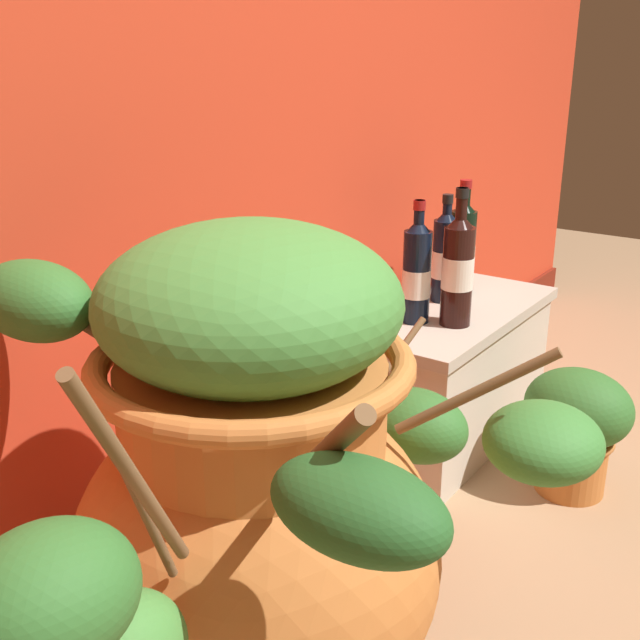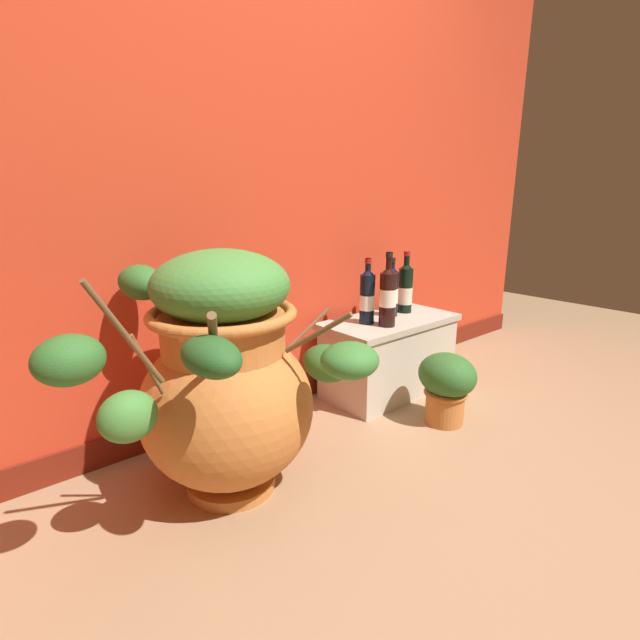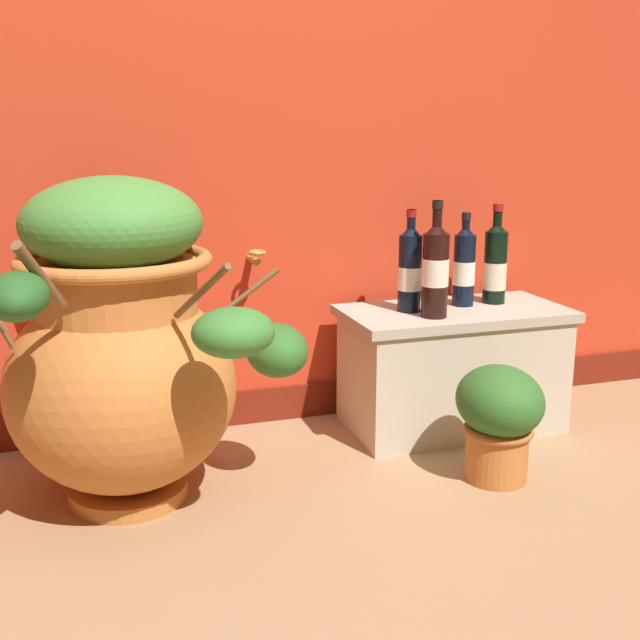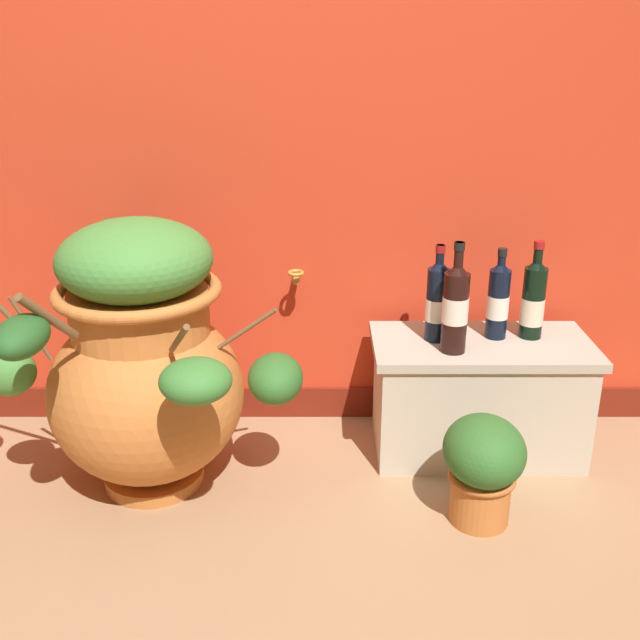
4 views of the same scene
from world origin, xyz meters
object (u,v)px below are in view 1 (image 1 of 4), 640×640
object	(u,v)px
wine_bottle_middle	(462,246)
potted_shrub	(576,424)
terracotta_urn	(258,495)
wine_bottle_left	(417,270)
wine_bottle_right	(445,255)
wine_bottle_back	(458,267)

from	to	relation	value
wine_bottle_middle	potted_shrub	bearing A→B (deg)	-117.12
terracotta_urn	wine_bottle_left	bearing A→B (deg)	14.09
wine_bottle_left	terracotta_urn	bearing A→B (deg)	-165.91
terracotta_urn	potted_shrub	bearing A→B (deg)	-11.01
wine_bottle_middle	wine_bottle_right	bearing A→B (deg)	-178.70
wine_bottle_back	potted_shrub	size ratio (longest dim) A/B	1.07
wine_bottle_right	wine_bottle_middle	bearing A→B (deg)	1.30
wine_bottle_middle	potted_shrub	world-z (taller)	wine_bottle_middle
wine_bottle_left	wine_bottle_right	bearing A→B (deg)	6.35
wine_bottle_left	wine_bottle_right	distance (m)	0.20
wine_bottle_right	potted_shrub	xyz separation A→B (m)	(-0.11, -0.44, -0.34)
terracotta_urn	wine_bottle_middle	distance (m)	1.24
terracotta_urn	wine_bottle_right	bearing A→B (deg)	12.72
wine_bottle_back	wine_bottle_right	bearing A→B (deg)	36.20
terracotta_urn	wine_bottle_left	world-z (taller)	terracotta_urn
wine_bottle_left	potted_shrub	world-z (taller)	wine_bottle_left
wine_bottle_left	wine_bottle_middle	size ratio (longest dim) A/B	0.98
wine_bottle_left	wine_bottle_right	size ratio (longest dim) A/B	1.06
wine_bottle_left	potted_shrub	distance (m)	0.55
wine_bottle_left	wine_bottle_back	size ratio (longest dim) A/B	0.90
wine_bottle_right	wine_bottle_back	world-z (taller)	wine_bottle_back
wine_bottle_middle	potted_shrub	size ratio (longest dim) A/B	0.99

